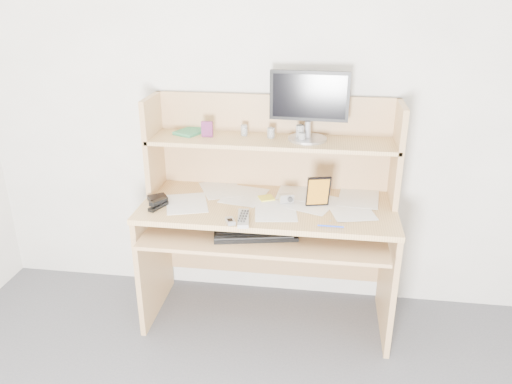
# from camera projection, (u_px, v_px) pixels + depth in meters

# --- Properties ---
(back_wall) EXTENTS (3.60, 0.04, 2.50)m
(back_wall) POSITION_uv_depth(u_px,v_px,m) (275.00, 102.00, 2.86)
(back_wall) COLOR silver
(back_wall) RESTS_ON floor
(desk) EXTENTS (1.40, 0.70, 1.30)m
(desk) POSITION_uv_depth(u_px,v_px,m) (270.00, 208.00, 2.85)
(desk) COLOR tan
(desk) RESTS_ON floor
(paper_clutter) EXTENTS (1.32, 0.54, 0.01)m
(paper_clutter) POSITION_uv_depth(u_px,v_px,m) (268.00, 204.00, 2.76)
(paper_clutter) COLOR white
(paper_clutter) RESTS_ON desk
(keyboard) EXTENTS (0.46, 0.24, 0.03)m
(keyboard) POSITION_uv_depth(u_px,v_px,m) (256.00, 234.00, 2.62)
(keyboard) COLOR black
(keyboard) RESTS_ON desk
(tv_remote) EXTENTS (0.08, 0.21, 0.02)m
(tv_remote) POSITION_uv_depth(u_px,v_px,m) (243.00, 218.00, 2.56)
(tv_remote) COLOR #9C9C97
(tv_remote) RESTS_ON paper_clutter
(flip_phone) EXTENTS (0.07, 0.09, 0.02)m
(flip_phone) POSITION_uv_depth(u_px,v_px,m) (230.00, 220.00, 2.54)
(flip_phone) COLOR #B4B5B7
(flip_phone) RESTS_ON paper_clutter
(stapler) EXTENTS (0.08, 0.14, 0.04)m
(stapler) POSITION_uv_depth(u_px,v_px,m) (158.00, 204.00, 2.70)
(stapler) COLOR black
(stapler) RESTS_ON paper_clutter
(wallet) EXTENTS (0.13, 0.12, 0.02)m
(wallet) POSITION_uv_depth(u_px,v_px,m) (157.00, 198.00, 2.79)
(wallet) COLOR black
(wallet) RESTS_ON paper_clutter
(sticky_note_pad) EXTENTS (0.11, 0.11, 0.01)m
(sticky_note_pad) POSITION_uv_depth(u_px,v_px,m) (266.00, 198.00, 2.82)
(sticky_note_pad) COLOR yellow
(sticky_note_pad) RESTS_ON desk
(digital_camera) EXTENTS (0.09, 0.06, 0.05)m
(digital_camera) POSITION_uv_depth(u_px,v_px,m) (286.00, 198.00, 2.76)
(digital_camera) COLOR #A8A8AB
(digital_camera) RESTS_ON paper_clutter
(game_case) EXTENTS (0.13, 0.04, 0.18)m
(game_case) POSITION_uv_depth(u_px,v_px,m) (318.00, 192.00, 2.68)
(game_case) COLOR black
(game_case) RESTS_ON paper_clutter
(blue_pen) EXTENTS (0.13, 0.01, 0.01)m
(blue_pen) POSITION_uv_depth(u_px,v_px,m) (331.00, 226.00, 2.49)
(blue_pen) COLOR blue
(blue_pen) RESTS_ON paper_clutter
(card_box) EXTENTS (0.06, 0.02, 0.09)m
(card_box) POSITION_uv_depth(u_px,v_px,m) (207.00, 129.00, 2.79)
(card_box) COLOR #A02D15
(card_box) RESTS_ON desk
(shelf_book) EXTENTS (0.19, 0.21, 0.02)m
(shelf_book) POSITION_uv_depth(u_px,v_px,m) (191.00, 132.00, 2.88)
(shelf_book) COLOR #317B56
(shelf_book) RESTS_ON desk
(chip_stack_a) EXTENTS (0.05, 0.05, 0.06)m
(chip_stack_a) POSITION_uv_depth(u_px,v_px,m) (271.00, 133.00, 2.78)
(chip_stack_a) COLOR black
(chip_stack_a) RESTS_ON desk
(chip_stack_b) EXTENTS (0.05, 0.05, 0.06)m
(chip_stack_b) POSITION_uv_depth(u_px,v_px,m) (244.00, 130.00, 2.82)
(chip_stack_b) COLOR white
(chip_stack_b) RESTS_ON desk
(chip_stack_c) EXTENTS (0.05, 0.05, 0.05)m
(chip_stack_c) POSITION_uv_depth(u_px,v_px,m) (302.00, 137.00, 2.71)
(chip_stack_c) COLOR black
(chip_stack_c) RESTS_ON desk
(chip_stack_d) EXTENTS (0.06, 0.06, 0.08)m
(chip_stack_d) POSITION_uv_depth(u_px,v_px,m) (300.00, 132.00, 2.75)
(chip_stack_d) COLOR white
(chip_stack_d) RESTS_ON desk
(monitor) EXTENTS (0.43, 0.22, 0.37)m
(monitor) POSITION_uv_depth(u_px,v_px,m) (309.00, 103.00, 2.70)
(monitor) COLOR #B5B5BA
(monitor) RESTS_ON desk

